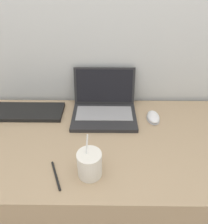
% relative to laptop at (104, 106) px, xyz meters
% --- Properties ---
extents(wall_back, '(7.00, 0.04, 2.50)m').
position_rel_laptop_xyz_m(wall_back, '(-0.02, 0.16, 0.43)').
color(wall_back, silver).
rests_on(wall_back, ground_plane).
extents(desk, '(1.46, 0.66, 0.77)m').
position_rel_laptop_xyz_m(desk, '(-0.02, -0.20, -0.43)').
color(desk, tan).
rests_on(desk, ground_plane).
extents(laptop, '(0.33, 0.29, 0.21)m').
position_rel_laptop_xyz_m(laptop, '(0.00, 0.00, 0.00)').
color(laptop, '#232326').
rests_on(laptop, desk).
extents(drink_cup, '(0.09, 0.09, 0.19)m').
position_rel_laptop_xyz_m(drink_cup, '(-0.05, -0.40, 0.01)').
color(drink_cup, silver).
rests_on(drink_cup, desk).
extents(computer_mouse, '(0.07, 0.11, 0.03)m').
position_rel_laptop_xyz_m(computer_mouse, '(0.25, -0.05, -0.03)').
color(computer_mouse, '#B2B2B7').
rests_on(computer_mouse, desk).
extents(external_keyboard, '(0.39, 0.16, 0.02)m').
position_rel_laptop_xyz_m(external_keyboard, '(-0.42, -0.01, -0.04)').
color(external_keyboard, black).
rests_on(external_keyboard, desk).
extents(pen, '(0.06, 0.13, 0.01)m').
position_rel_laptop_xyz_m(pen, '(-0.18, -0.41, -0.04)').
color(pen, black).
rests_on(pen, desk).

